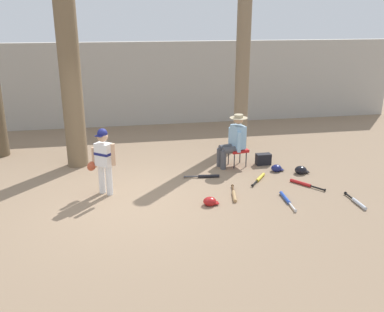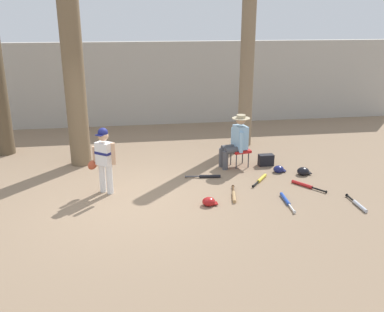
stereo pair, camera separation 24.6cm
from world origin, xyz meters
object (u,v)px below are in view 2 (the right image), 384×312
Objects in this scene: batting_helmet_black at (303,171)px; batting_helmet_navy at (279,169)px; bat_yellow_trainer at (261,179)px; bat_red_barrel at (305,185)px; bat_aluminum_silver at (358,205)px; tree_near_player at (73,68)px; tree_behind_spectator at (247,71)px; bat_black_composite at (207,176)px; batting_helmet_red at (209,202)px; folding_stool at (240,151)px; bat_blue_youth at (286,200)px; bat_wood_tan at (234,196)px; young_ballplayer at (104,156)px; seated_spectator at (236,140)px; handbag_beside_stool at (266,160)px.

batting_helmet_black reaches higher than batting_helmet_navy.
bat_yellow_trainer is 2.23× the size of batting_helmet_navy.
bat_aluminum_silver is (0.58, -1.03, 0.00)m from bat_red_barrel.
tree_behind_spectator is at bearing 12.33° from tree_near_player.
batting_helmet_red is at bearing -99.49° from bat_black_composite.
batting_helmet_navy reaches higher than bat_aluminum_silver.
batting_helmet_navy reaches higher than bat_black_composite.
folding_stool is at bearing -108.95° from tree_behind_spectator.
bat_blue_youth is 1.56m from batting_helmet_black.
bat_wood_tan is (-1.54, -0.29, 0.00)m from bat_red_barrel.
batting_helmet_black reaches higher than batting_helmet_red.
batting_helmet_red is at bearing -142.05° from bat_yellow_trainer.
tree_near_player reaches higher than bat_yellow_trainer.
young_ballplayer is 4.79m from bat_aluminum_silver.
young_ballplayer reaches higher than seated_spectator.
batting_helmet_black reaches higher than bat_wood_tan.
bat_black_composite is (-0.87, -0.62, -0.33)m from folding_stool.
batting_helmet_navy reaches higher than bat_yellow_trainer.
bat_yellow_trainer is 2.02m from bat_aluminum_silver.
bat_aluminum_silver is at bearing -68.14° from handbag_beside_stool.
tree_behind_spectator reaches higher than bat_black_composite.
handbag_beside_stool is 2.57m from batting_helmet_red.
tree_behind_spectator is 13.15× the size of handbag_beside_stool.
tree_near_player reaches higher than handbag_beside_stool.
bat_red_barrel is 0.91m from bat_blue_youth.
bat_red_barrel and bat_wood_tan have the same top height.
bat_black_composite is (2.10, 0.46, -0.71)m from young_ballplayer.
bat_red_barrel is 0.91m from batting_helmet_navy.
batting_helmet_red reaches higher than batting_helmet_navy.
folding_stool reaches higher than bat_blue_youth.
young_ballplayer reaches higher than bat_blue_youth.
bat_yellow_trainer is at bearing -169.37° from batting_helmet_black.
bat_aluminum_silver is at bearing -19.34° from bat_wood_tan.
tree_behind_spectator is at bearing 91.82° from handbag_beside_stool.
batting_helmet_black is (4.82, -1.48, -2.13)m from tree_near_player.
handbag_beside_stool is 2.57m from bat_aluminum_silver.
tree_near_player is 6.96× the size of bat_wood_tan.
batting_helmet_navy is at bearing -84.89° from tree_behind_spectator.
batting_helmet_black is (1.78, 0.93, 0.04)m from bat_wood_tan.
tree_behind_spectator is at bearing 105.52° from batting_helmet_black.
young_ballplayer is 2.59m from bat_wood_tan.
seated_spectator reaches higher than batting_helmet_red.
tree_behind_spectator is 2.35m from folding_stool.
bat_red_barrel is at bearing 119.49° from bat_aluminum_silver.
young_ballplayer is 1.83× the size of bat_aluminum_silver.
tree_near_player is 5.01m from batting_helmet_navy.
seated_spectator is at bearing -12.00° from tree_near_player.
folding_stool is at bearing 175.47° from handbag_beside_stool.
bat_wood_tan is 2.01m from batting_helmet_black.
seated_spectator is (2.87, 1.06, -0.10)m from young_ballplayer.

